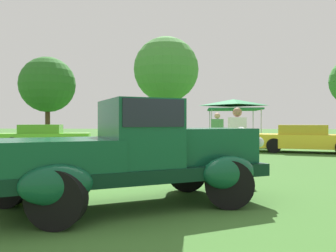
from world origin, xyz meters
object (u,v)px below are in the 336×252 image
at_px(spectator_far_side, 217,134).
at_px(canopy_tent_left_field, 155,105).
at_px(spectator_near_truck, 125,137).
at_px(show_car_lime, 44,137).
at_px(spectator_by_row, 237,140).
at_px(show_car_yellow, 305,139).
at_px(show_car_skyblue, 161,139).
at_px(canopy_tent_center_field, 234,104).
at_px(feature_pickup_truck, 134,152).

distance_m(spectator_far_side, canopy_tent_left_field, 8.69).
bearing_deg(spectator_far_side, spectator_near_truck, -132.15).
distance_m(show_car_lime, spectator_by_row, 11.57).
relative_size(show_car_yellow, spectator_near_truck, 2.84).
height_order(show_car_skyblue, spectator_far_side, spectator_far_side).
bearing_deg(canopy_tent_center_field, feature_pickup_truck, -101.83).
relative_size(show_car_skyblue, canopy_tent_center_field, 1.40).
bearing_deg(show_car_lime, canopy_tent_left_field, 43.09).
xyz_separation_m(show_car_yellow, spectator_near_truck, (-6.87, -5.84, 0.31)).
bearing_deg(spectator_near_truck, spectator_by_row, -26.33).
bearing_deg(show_car_yellow, canopy_tent_left_field, 144.86).
bearing_deg(spectator_far_side, show_car_skyblue, 137.62).
distance_m(show_car_lime, show_car_skyblue, 6.03).
distance_m(show_car_lime, canopy_tent_center_field, 10.79).
bearing_deg(show_car_yellow, canopy_tent_center_field, 117.75).
xyz_separation_m(show_car_lime, show_car_yellow, (12.29, -0.57, 0.00)).
relative_size(show_car_yellow, spectator_by_row, 2.84).
height_order(show_car_skyblue, canopy_tent_center_field, canopy_tent_center_field).
relative_size(show_car_lime, spectator_by_row, 2.72).
xyz_separation_m(show_car_skyblue, spectator_by_row, (2.53, -6.75, 0.31)).
relative_size(spectator_near_truck, spectator_by_row, 1.00).
xyz_separation_m(spectator_far_side, canopy_tent_left_field, (-3.32, 7.89, 1.51)).
bearing_deg(canopy_tent_center_field, show_car_yellow, -62.25).
bearing_deg(show_car_skyblue, spectator_far_side, -42.38).
height_order(show_car_yellow, spectator_by_row, spectator_by_row).
xyz_separation_m(show_car_yellow, spectator_far_side, (-4.04, -2.71, 0.31)).
xyz_separation_m(spectator_by_row, spectator_far_side, (-0.20, 4.62, 0.00)).
bearing_deg(canopy_tent_center_field, spectator_by_row, -95.65).
xyz_separation_m(feature_pickup_truck, spectator_by_row, (1.95, 2.81, 0.05)).
xyz_separation_m(show_car_skyblue, canopy_tent_left_field, (-0.98, 5.76, 1.82)).
height_order(feature_pickup_truck, spectator_near_truck, feature_pickup_truck).
distance_m(show_car_skyblue, show_car_yellow, 6.40).
bearing_deg(canopy_tent_left_field, spectator_near_truck, -87.47).
distance_m(spectator_near_truck, canopy_tent_center_field, 11.73).
xyz_separation_m(feature_pickup_truck, canopy_tent_center_field, (3.17, 15.13, 1.56)).
bearing_deg(feature_pickup_truck, show_car_skyblue, 93.47).
bearing_deg(feature_pickup_truck, canopy_tent_left_field, 95.83).
bearing_deg(spectator_by_row, spectator_near_truck, 153.67).
height_order(feature_pickup_truck, show_car_lime, feature_pickup_truck).
distance_m(feature_pickup_truck, canopy_tent_center_field, 15.54).
height_order(spectator_near_truck, canopy_tent_center_field, canopy_tent_center_field).
xyz_separation_m(show_car_yellow, canopy_tent_left_field, (-7.36, 5.18, 1.82)).
height_order(show_car_yellow, spectator_far_side, spectator_far_side).
distance_m(show_car_lime, canopy_tent_left_field, 6.99).
height_order(spectator_by_row, spectator_far_side, same).
bearing_deg(show_car_lime, feature_pickup_truck, -58.76).
bearing_deg(spectator_near_truck, feature_pickup_truck, -75.96).
bearing_deg(canopy_tent_center_field, spectator_far_side, -100.42).
height_order(feature_pickup_truck, show_car_yellow, feature_pickup_truck).
height_order(spectator_far_side, canopy_tent_center_field, canopy_tent_center_field).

